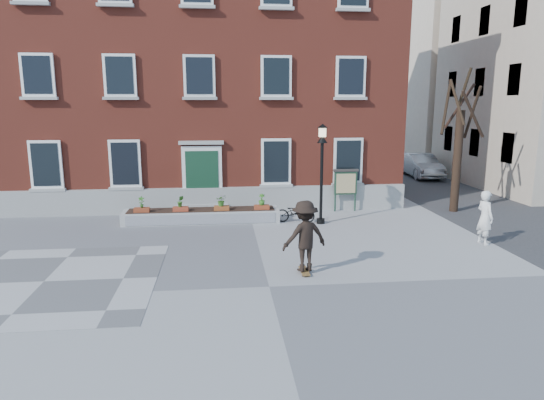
{
  "coord_description": "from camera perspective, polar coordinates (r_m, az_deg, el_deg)",
  "views": [
    {
      "loc": [
        -1.19,
        -11.91,
        4.76
      ],
      "look_at": [
        0.5,
        4.0,
        1.5
      ],
      "focal_mm": 32.0,
      "sensor_mm": 36.0,
      "label": 1
    }
  ],
  "objects": [
    {
      "name": "bystander",
      "position": [
        17.85,
        23.76,
        -1.9
      ],
      "size": [
        0.56,
        0.75,
        1.84
      ],
      "primitive_type": "imported",
      "rotation": [
        0.0,
        0.0,
        1.77
      ],
      "color": "white",
      "rests_on": "ground"
    },
    {
      "name": "planter_assembly",
      "position": [
        19.62,
        -8.24,
        -1.73
      ],
      "size": [
        6.2,
        1.12,
        1.15
      ],
      "color": "#B5B5B1",
      "rests_on": "ground"
    },
    {
      "name": "notice_board",
      "position": [
        21.45,
        8.66,
        2.0
      ],
      "size": [
        1.1,
        0.16,
        1.87
      ],
      "color": "#1A3428",
      "rests_on": "ground"
    },
    {
      "name": "bicycle",
      "position": [
        19.39,
        2.75,
        -1.47
      ],
      "size": [
        1.64,
        0.87,
        0.82
      ],
      "primitive_type": "imported",
      "rotation": [
        0.0,
        0.0,
        1.35
      ],
      "color": "black",
      "rests_on": "ground"
    },
    {
      "name": "checker_patch",
      "position": [
        14.57,
        -25.25,
        -8.67
      ],
      "size": [
        6.0,
        6.0,
        0.01
      ],
      "primitive_type": "cube",
      "color": "#545457",
      "rests_on": "ground"
    },
    {
      "name": "ground",
      "position": [
        12.88,
        -0.33,
        -10.16
      ],
      "size": [
        100.0,
        100.0,
        0.0
      ],
      "primitive_type": "plane",
      "color": "gray",
      "rests_on": "ground"
    },
    {
      "name": "lamp_post",
      "position": [
        18.94,
        5.89,
        4.72
      ],
      "size": [
        0.4,
        0.4,
        3.93
      ],
      "color": "black",
      "rests_on": "ground"
    },
    {
      "name": "bare_tree",
      "position": [
        22.47,
        21.07,
        5.72
      ],
      "size": [
        1.83,
        1.83,
        6.16
      ],
      "color": "black",
      "rests_on": "ground"
    },
    {
      "name": "parked_car",
      "position": [
        32.48,
        17.11,
        3.9
      ],
      "size": [
        1.79,
        4.61,
        1.5
      ],
      "primitive_type": "imported",
      "rotation": [
        0.0,
        0.0,
        -0.05
      ],
      "color": "#A7AAAC",
      "rests_on": "ground"
    },
    {
      "name": "brick_building",
      "position": [
        25.95,
        -8.12,
        14.8
      ],
      "size": [
        18.4,
        10.85,
        12.6
      ],
      "color": "maroon",
      "rests_on": "ground"
    },
    {
      "name": "skateboarder",
      "position": [
        13.56,
        3.87,
        -4.27
      ],
      "size": [
        1.46,
        1.08,
        2.09
      ],
      "color": "brown",
      "rests_on": "ground"
    },
    {
      "name": "side_street",
      "position": [
        37.12,
        25.87,
        13.89
      ],
      "size": [
        15.2,
        36.0,
        14.5
      ],
      "color": "#39393C",
      "rests_on": "ground"
    }
  ]
}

